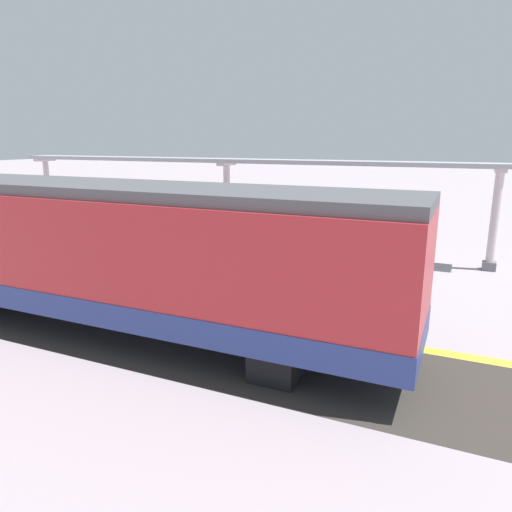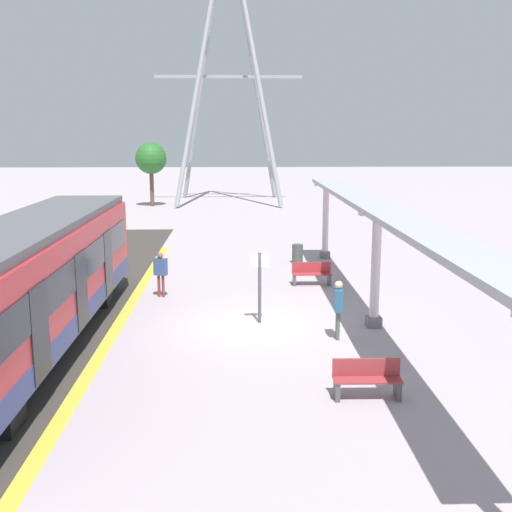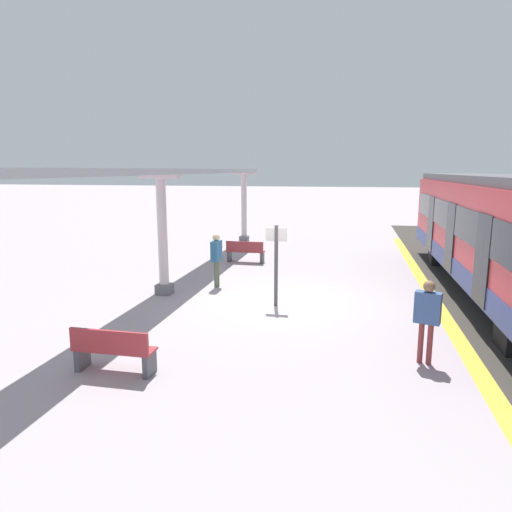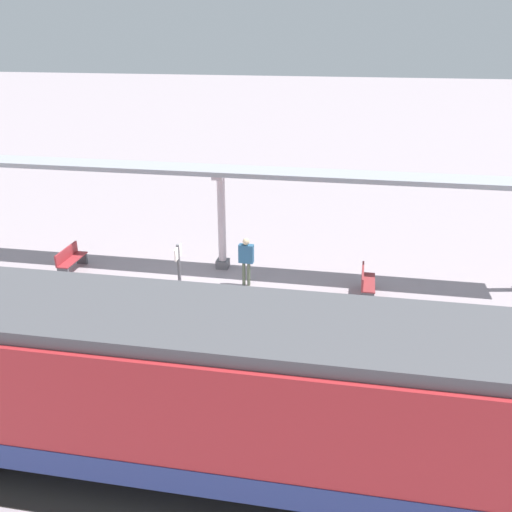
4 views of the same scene
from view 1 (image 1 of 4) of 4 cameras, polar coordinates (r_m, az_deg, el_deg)
ground_plane at (r=17.55m, az=-9.54°, el=-0.91°), size 176.00×176.00×0.00m
tactile_edge_strip at (r=14.54m, az=-18.31°, el=-4.53°), size 0.36×26.42×0.01m
trackbed at (r=13.37m, az=-23.44°, el=-6.61°), size 3.20×38.42×0.01m
train_near_carriage at (r=11.46m, az=-17.39°, el=0.21°), size 2.65×14.06×3.48m
canopy_pillar_nearest at (r=18.03m, az=26.91°, el=3.95°), size 1.10×0.44×3.50m
canopy_pillar_second at (r=20.30m, az=-3.54°, el=6.36°), size 1.10×0.44×3.50m
canopy_pillar_third at (r=26.73m, az=-23.83°, el=7.02°), size 1.10×0.44×3.50m
canopy_beam at (r=20.17m, az=-3.74°, el=11.46°), size 1.20×21.48×0.16m
bench_near_end at (r=22.46m, az=-17.00°, el=3.06°), size 1.50×0.45×0.86m
bench_mid_platform at (r=17.54m, az=9.38°, el=0.58°), size 1.51×0.46×0.86m
trash_bin at (r=25.15m, az=-24.14°, el=3.52°), size 0.48×0.48×0.86m
platform_info_sign at (r=17.71m, az=-10.09°, el=3.60°), size 0.56×0.10×2.20m
passenger_waiting_near_edge at (r=17.37m, az=-25.08°, el=1.24°), size 0.51×0.34×1.62m
passenger_by_the_benches at (r=18.77m, az=-2.28°, el=3.55°), size 0.25×0.50×1.69m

